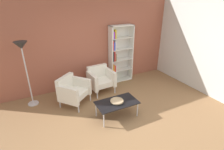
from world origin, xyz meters
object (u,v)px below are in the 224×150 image
Objects in this scene: coffee_table_low at (117,103)px; decorative_bowl at (117,101)px; bookshelf_tall at (119,54)px; armchair_near_window at (73,90)px; armchair_by_bookshelf at (100,79)px; floor_lamp_torchiere at (23,53)px.

decorative_bowl reaches higher than coffee_table_low.
bookshelf_tall is 2.00× the size of armchair_near_window.
decorative_bowl is at bearing -100.89° from armchair_by_bookshelf.
bookshelf_tall is at bearing 22.40° from armchair_by_bookshelf.
armchair_by_bookshelf is 0.45× the size of floor_lamp_torchiere.
armchair_near_window is (-1.82, -0.76, -0.54)m from bookshelf_tall.
armchair_near_window reaches higher than decorative_bowl.
coffee_table_low is at bearing -39.93° from floor_lamp_torchiere.
floor_lamp_torchiere is (-1.01, 0.48, 1.03)m from armchair_near_window.
floor_lamp_torchiere reaches higher than armchair_near_window.
armchair_near_window is (-0.95, -0.32, 0.00)m from armchair_by_bookshelf.
armchair_near_window is 1.52m from floor_lamp_torchiere.
decorative_bowl is at bearing -119.74° from bookshelf_tall.
floor_lamp_torchiere is (-1.81, 1.51, 1.08)m from coffee_table_low.
coffee_table_low is 2.59m from floor_lamp_torchiere.
decorative_bowl is at bearing -92.31° from armchair_near_window.
coffee_table_low is at bearing 0.00° from decorative_bowl.
decorative_bowl is at bearing -39.93° from floor_lamp_torchiere.
bookshelf_tall is 2.14m from coffee_table_low.
bookshelf_tall is at bearing 60.26° from coffee_table_low.
floor_lamp_torchiere is at bearing 140.07° from decorative_bowl.
coffee_table_low is at bearing -92.31° from armchair_near_window.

